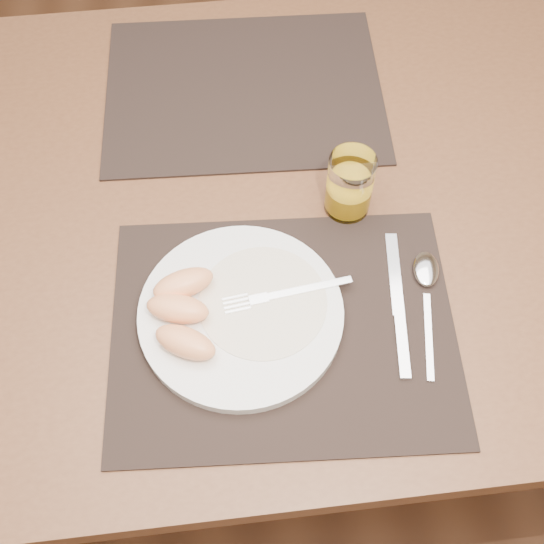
{
  "coord_description": "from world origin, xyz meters",
  "views": [
    {
      "loc": [
        -0.07,
        -0.61,
        1.56
      ],
      "look_at": [
        -0.02,
        -0.14,
        0.77
      ],
      "focal_mm": 45.0,
      "sensor_mm": 36.0,
      "label": 1
    }
  ],
  "objects_px": {
    "fork": "(277,295)",
    "knife": "(399,315)",
    "plate": "(241,314)",
    "juice_glass": "(349,187)",
    "placemat_near": "(283,329)",
    "spoon": "(426,279)",
    "placemat_far": "(244,90)",
    "table": "(275,227)"
  },
  "relations": [
    {
      "from": "table",
      "to": "spoon",
      "type": "xyz_separation_m",
      "value": [
        0.19,
        -0.17,
        0.09
      ]
    },
    {
      "from": "spoon",
      "to": "juice_glass",
      "type": "relative_size",
      "value": 1.92
    },
    {
      "from": "plate",
      "to": "spoon",
      "type": "height_order",
      "value": "plate"
    },
    {
      "from": "juice_glass",
      "to": "fork",
      "type": "bearing_deg",
      "value": -129.38
    },
    {
      "from": "placemat_near",
      "to": "table",
      "type": "bearing_deg",
      "value": 86.13
    },
    {
      "from": "placemat_near",
      "to": "plate",
      "type": "relative_size",
      "value": 1.67
    },
    {
      "from": "table",
      "to": "plate",
      "type": "distance_m",
      "value": 0.23
    },
    {
      "from": "table",
      "to": "plate",
      "type": "relative_size",
      "value": 5.19
    },
    {
      "from": "knife",
      "to": "placemat_near",
      "type": "bearing_deg",
      "value": -179.86
    },
    {
      "from": "plate",
      "to": "fork",
      "type": "distance_m",
      "value": 0.05
    },
    {
      "from": "knife",
      "to": "juice_glass",
      "type": "bearing_deg",
      "value": 101.55
    },
    {
      "from": "fork",
      "to": "juice_glass",
      "type": "xyz_separation_m",
      "value": [
        0.12,
        0.15,
        0.03
      ]
    },
    {
      "from": "fork",
      "to": "knife",
      "type": "bearing_deg",
      "value": -14.02
    },
    {
      "from": "fork",
      "to": "spoon",
      "type": "xyz_separation_m",
      "value": [
        0.21,
        0.01,
        -0.01
      ]
    },
    {
      "from": "table",
      "to": "placemat_near",
      "type": "height_order",
      "value": "placemat_near"
    },
    {
      "from": "plate",
      "to": "juice_glass",
      "type": "relative_size",
      "value": 2.7
    },
    {
      "from": "placemat_far",
      "to": "spoon",
      "type": "bearing_deg",
      "value": -61.47
    },
    {
      "from": "knife",
      "to": "plate",
      "type": "bearing_deg",
      "value": 173.61
    },
    {
      "from": "placemat_far",
      "to": "juice_glass",
      "type": "xyz_separation_m",
      "value": [
        0.13,
        -0.25,
        0.05
      ]
    },
    {
      "from": "placemat_far",
      "to": "table",
      "type": "bearing_deg",
      "value": -83.4
    },
    {
      "from": "placemat_near",
      "to": "spoon",
      "type": "distance_m",
      "value": 0.21
    },
    {
      "from": "placemat_near",
      "to": "spoon",
      "type": "relative_size",
      "value": 2.35
    },
    {
      "from": "placemat_near",
      "to": "fork",
      "type": "height_order",
      "value": "fork"
    },
    {
      "from": "placemat_near",
      "to": "knife",
      "type": "distance_m",
      "value": 0.15
    },
    {
      "from": "plate",
      "to": "spoon",
      "type": "distance_m",
      "value": 0.26
    },
    {
      "from": "table",
      "to": "fork",
      "type": "bearing_deg",
      "value": -96.08
    },
    {
      "from": "placemat_near",
      "to": "placemat_far",
      "type": "distance_m",
      "value": 0.44
    },
    {
      "from": "placemat_far",
      "to": "fork",
      "type": "bearing_deg",
      "value": -89.1
    },
    {
      "from": "fork",
      "to": "knife",
      "type": "xyz_separation_m",
      "value": [
        0.16,
        -0.04,
        -0.02
      ]
    },
    {
      "from": "spoon",
      "to": "juice_glass",
      "type": "bearing_deg",
      "value": 121.95
    },
    {
      "from": "placemat_near",
      "to": "placemat_far",
      "type": "xyz_separation_m",
      "value": [
        -0.01,
        0.44,
        0.0
      ]
    },
    {
      "from": "placemat_far",
      "to": "plate",
      "type": "relative_size",
      "value": 1.67
    },
    {
      "from": "placemat_near",
      "to": "spoon",
      "type": "height_order",
      "value": "spoon"
    },
    {
      "from": "knife",
      "to": "spoon",
      "type": "relative_size",
      "value": 1.15
    },
    {
      "from": "plate",
      "to": "placemat_near",
      "type": "bearing_deg",
      "value": -23.86
    },
    {
      "from": "plate",
      "to": "knife",
      "type": "xyz_separation_m",
      "value": [
        0.21,
        -0.02,
        -0.01
      ]
    },
    {
      "from": "spoon",
      "to": "fork",
      "type": "bearing_deg",
      "value": -177.47
    },
    {
      "from": "plate",
      "to": "juice_glass",
      "type": "xyz_separation_m",
      "value": [
        0.17,
        0.16,
        0.04
      ]
    },
    {
      "from": "juice_glass",
      "to": "table",
      "type": "bearing_deg",
      "value": 161.8
    },
    {
      "from": "fork",
      "to": "plate",
      "type": "bearing_deg",
      "value": -161.61
    },
    {
      "from": "plate",
      "to": "spoon",
      "type": "bearing_deg",
      "value": 5.69
    },
    {
      "from": "spoon",
      "to": "plate",
      "type": "bearing_deg",
      "value": -174.31
    }
  ]
}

